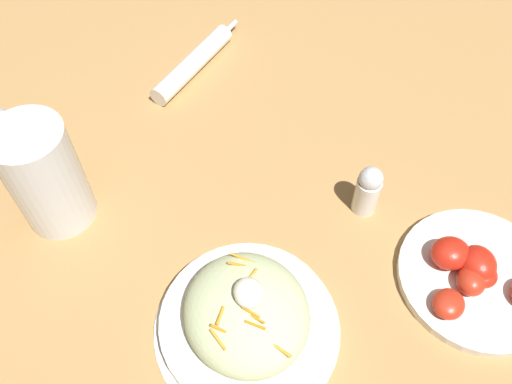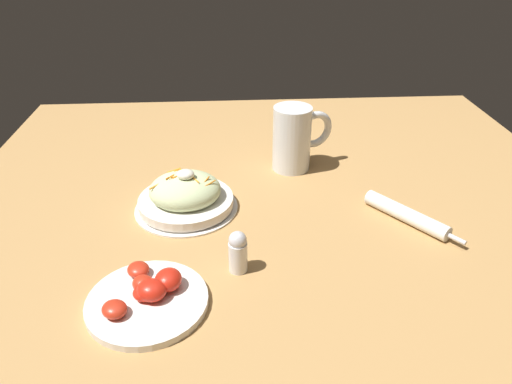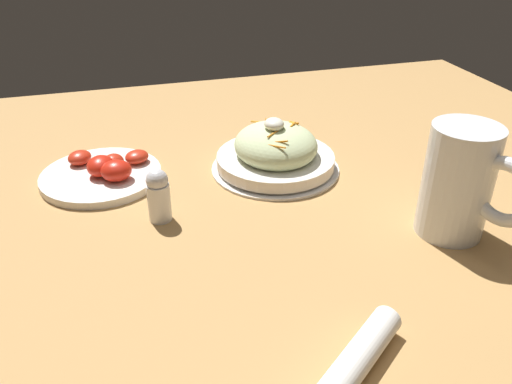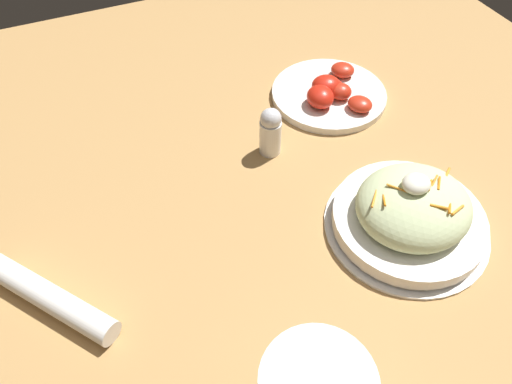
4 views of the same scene
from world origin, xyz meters
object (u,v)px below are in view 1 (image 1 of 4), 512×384
salad_plate (247,318)px  salt_shaker (368,190)px  beer_mug (45,178)px  tomato_plate (476,276)px  napkin_roll (194,63)px

salad_plate → salt_shaker: salad_plate is taller
salad_plate → beer_mug: beer_mug is taller
salad_plate → salt_shaker: (0.10, -0.21, 0.01)m
tomato_plate → napkin_roll: bearing=22.6°
beer_mug → tomato_plate: (-0.30, -0.46, -0.06)m
tomato_plate → salad_plate: bearing=81.1°
napkin_roll → salt_shaker: salt_shaker is taller
napkin_roll → tomato_plate: (-0.50, -0.21, -0.00)m
napkin_roll → salt_shaker: size_ratio=2.37×
tomato_plate → salt_shaker: 0.17m
beer_mug → tomato_plate: 0.55m
beer_mug → salt_shaker: size_ratio=1.95×
salad_plate → tomato_plate: (-0.04, -0.28, -0.02)m
salad_plate → napkin_roll: 0.46m
salad_plate → tomato_plate: 0.29m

